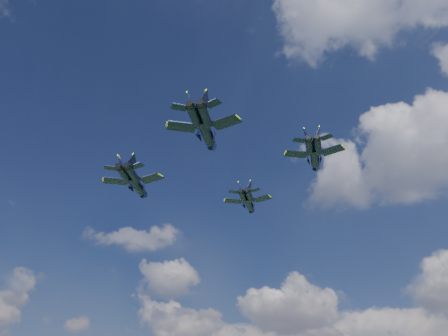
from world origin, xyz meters
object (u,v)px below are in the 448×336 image
Objects in this scene: jet_lead at (249,204)px; jet_slot at (207,132)px; jet_right at (315,158)px; jet_left at (137,185)px.

jet_lead is 36.87m from jet_slot.
jet_right reaches higher than jet_slot.
jet_lead is 0.88× the size of jet_slot.
jet_right is 26.31m from jet_slot.
jet_right is 0.92× the size of jet_slot.
jet_slot is at bearing -46.13° from jet_left.
jet_lead is 0.95× the size of jet_right.
jet_left is 1.01× the size of jet_slot.
jet_slot is at bearing -133.58° from jet_right.
jet_right is at bearing -3.04° from jet_left.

